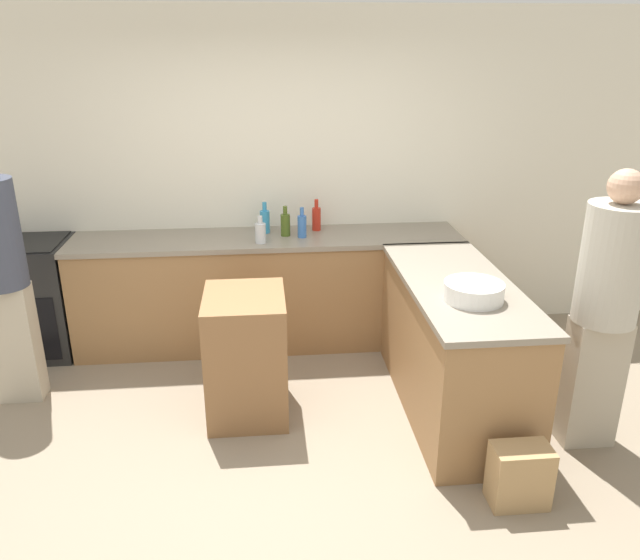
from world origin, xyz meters
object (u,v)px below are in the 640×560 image
object	(u,v)px
hot_sauce_bottle	(316,218)
range_oven	(25,298)
mixing_bowl	(474,292)
olive_oil_bottle	(285,224)
dish_soap_bottle	(265,221)
water_bottle_blue	(302,226)
person_by_range	(1,270)
island_table	(246,355)
paper_bag	(520,476)
vinegar_bottle_clear	(260,232)
person_at_peninsula	(605,304)

from	to	relation	value
hot_sauce_bottle	range_oven	bearing A→B (deg)	-176.44
mixing_bowl	olive_oil_bottle	distance (m)	1.83
range_oven	dish_soap_bottle	bearing A→B (deg)	3.32
water_bottle_blue	person_by_range	xyz separation A→B (m)	(-2.08, -0.69, -0.05)
water_bottle_blue	range_oven	bearing A→B (deg)	178.88
mixing_bowl	water_bottle_blue	size ratio (longest dim) A/B	1.48
island_table	mixing_bowl	world-z (taller)	mixing_bowl
hot_sauce_bottle	paper_bag	distance (m)	2.63
dish_soap_bottle	island_table	bearing A→B (deg)	-97.73
water_bottle_blue	olive_oil_bottle	distance (m)	0.14
range_oven	person_by_range	xyz separation A→B (m)	(0.17, -0.74, 0.51)
range_oven	paper_bag	bearing A→B (deg)	-33.31
vinegar_bottle_clear	paper_bag	xyz separation A→B (m)	(1.38, -2.00, -0.84)
person_at_peninsula	olive_oil_bottle	bearing A→B (deg)	138.03
island_table	vinegar_bottle_clear	xyz separation A→B (m)	(0.12, 0.91, 0.59)
range_oven	person_at_peninsula	size ratio (longest dim) A/B	0.54
range_oven	mixing_bowl	size ratio (longest dim) A/B	2.61
dish_soap_bottle	person_at_peninsula	world-z (taller)	person_at_peninsula
water_bottle_blue	vinegar_bottle_clear	world-z (taller)	water_bottle_blue
paper_bag	range_oven	bearing A→B (deg)	146.69
island_table	hot_sauce_bottle	distance (m)	1.49
range_oven	vinegar_bottle_clear	size ratio (longest dim) A/B	4.38
island_table	person_at_peninsula	xyz separation A→B (m)	(2.16, -0.55, 0.52)
island_table	vinegar_bottle_clear	bearing A→B (deg)	82.40
hot_sauce_bottle	person_by_range	bearing A→B (deg)	-158.17
island_table	hot_sauce_bottle	world-z (taller)	hot_sauce_bottle
range_oven	island_table	bearing A→B (deg)	-30.99
island_table	dish_soap_bottle	size ratio (longest dim) A/B	3.37
olive_oil_bottle	vinegar_bottle_clear	distance (m)	0.27
island_table	person_by_range	bearing A→B (deg)	168.23
hot_sauce_bottle	dish_soap_bottle	bearing A→B (deg)	-175.36
island_table	olive_oil_bottle	bearing A→B (deg)	73.39
olive_oil_bottle	person_by_range	size ratio (longest dim) A/B	0.14
olive_oil_bottle	dish_soap_bottle	xyz separation A→B (m)	(-0.16, 0.10, 0.00)
range_oven	island_table	world-z (taller)	range_oven
mixing_bowl	olive_oil_bottle	xyz separation A→B (m)	(-1.08, 1.47, 0.04)
olive_oil_bottle	vinegar_bottle_clear	bearing A→B (deg)	-138.84
olive_oil_bottle	water_bottle_blue	bearing A→B (deg)	-24.21
island_table	olive_oil_bottle	xyz separation A→B (m)	(0.33, 1.09, 0.60)
range_oven	dish_soap_bottle	world-z (taller)	dish_soap_bottle
mixing_bowl	water_bottle_blue	bearing A→B (deg)	123.79
water_bottle_blue	paper_bag	distance (m)	2.51
person_at_peninsula	paper_bag	bearing A→B (deg)	-140.82
vinegar_bottle_clear	water_bottle_blue	bearing A→B (deg)	19.63
hot_sauce_bottle	person_at_peninsula	world-z (taller)	person_at_peninsula
dish_soap_bottle	person_at_peninsula	distance (m)	2.65
person_at_peninsula	vinegar_bottle_clear	bearing A→B (deg)	144.18
range_oven	person_by_range	distance (m)	0.91
olive_oil_bottle	vinegar_bottle_clear	world-z (taller)	olive_oil_bottle
water_bottle_blue	dish_soap_bottle	distance (m)	0.33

